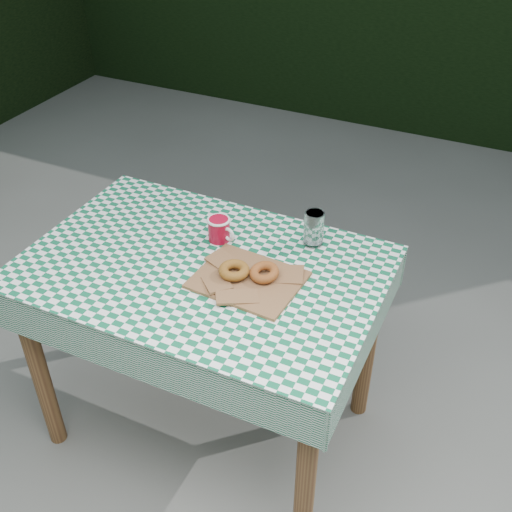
{
  "coord_description": "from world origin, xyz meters",
  "views": [
    {
      "loc": [
        0.66,
        -1.32,
        1.91
      ],
      "look_at": [
        0.0,
        0.07,
        0.79
      ],
      "focal_mm": 43.39,
      "sensor_mm": 36.0,
      "label": 1
    }
  ],
  "objects_px": {
    "paper_bag": "(248,279)",
    "coffee_mug": "(219,229)",
    "table": "(208,353)",
    "drinking_glass": "(314,228)"
  },
  "relations": [
    {
      "from": "coffee_mug",
      "to": "drinking_glass",
      "type": "relative_size",
      "value": 1.21
    },
    {
      "from": "paper_bag",
      "to": "drinking_glass",
      "type": "height_order",
      "value": "drinking_glass"
    },
    {
      "from": "drinking_glass",
      "to": "coffee_mug",
      "type": "bearing_deg",
      "value": -159.18
    },
    {
      "from": "table",
      "to": "coffee_mug",
      "type": "relative_size",
      "value": 7.7
    },
    {
      "from": "paper_bag",
      "to": "coffee_mug",
      "type": "distance_m",
      "value": 0.24
    },
    {
      "from": "coffee_mug",
      "to": "drinking_glass",
      "type": "bearing_deg",
      "value": 37.98
    },
    {
      "from": "paper_bag",
      "to": "drinking_glass",
      "type": "xyz_separation_m",
      "value": [
        0.11,
        0.27,
        0.05
      ]
    },
    {
      "from": "paper_bag",
      "to": "drinking_glass",
      "type": "relative_size",
      "value": 2.63
    },
    {
      "from": "table",
      "to": "paper_bag",
      "type": "height_order",
      "value": "paper_bag"
    },
    {
      "from": "paper_bag",
      "to": "coffee_mug",
      "type": "bearing_deg",
      "value": 138.81
    }
  ]
}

